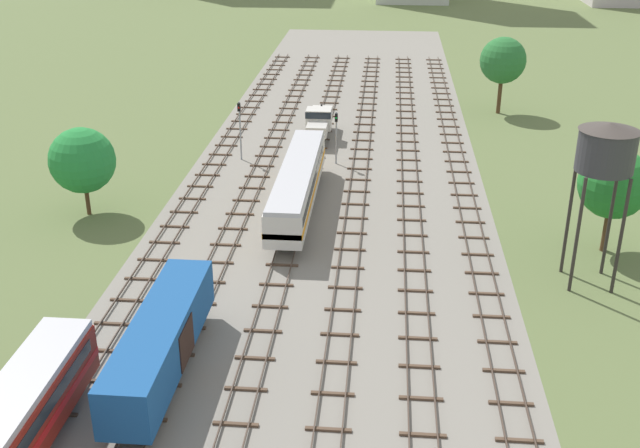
{
  "coord_description": "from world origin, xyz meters",
  "views": [
    {
      "loc": [
        4.73,
        -2.69,
        25.62
      ],
      "look_at": [
        0.0,
        50.87,
        1.5
      ],
      "focal_mm": 42.89,
      "sensor_mm": 36.0,
      "label": 1
    }
  ],
  "objects_px": {
    "freight_boxcar_left_near": "(161,340)",
    "signal_post_near": "(336,131)",
    "diesel_railcar_centre_left_mid": "(298,182)",
    "signal_post_nearest": "(240,124)",
    "water_tower": "(606,150)",
    "shunter_loco_centre_left_midfar": "(319,120)"
  },
  "relations": [
    {
      "from": "signal_post_nearest",
      "to": "signal_post_near",
      "type": "xyz_separation_m",
      "value": [
        9.61,
        -0.44,
        -0.39
      ]
    },
    {
      "from": "diesel_railcar_centre_left_mid",
      "to": "signal_post_nearest",
      "type": "xyz_separation_m",
      "value": [
        -7.2,
        12.61,
        1.16
      ]
    },
    {
      "from": "freight_boxcar_left_near",
      "to": "signal_post_nearest",
      "type": "xyz_separation_m",
      "value": [
        -2.41,
        37.0,
        1.3
      ]
    },
    {
      "from": "signal_post_nearest",
      "to": "signal_post_near",
      "type": "bearing_deg",
      "value": -2.63
    },
    {
      "from": "freight_boxcar_left_near",
      "to": "signal_post_nearest",
      "type": "distance_m",
      "value": 37.1
    },
    {
      "from": "water_tower",
      "to": "freight_boxcar_left_near",
      "type": "bearing_deg",
      "value": -152.65
    },
    {
      "from": "diesel_railcar_centre_left_mid",
      "to": "signal_post_near",
      "type": "xyz_separation_m",
      "value": [
        2.4,
        12.17,
        0.77
      ]
    },
    {
      "from": "water_tower",
      "to": "signal_post_nearest",
      "type": "height_order",
      "value": "water_tower"
    },
    {
      "from": "water_tower",
      "to": "signal_post_nearest",
      "type": "xyz_separation_m",
      "value": [
        -28.74,
        23.37,
        -5.95
      ]
    },
    {
      "from": "water_tower",
      "to": "signal_post_nearest",
      "type": "bearing_deg",
      "value": 140.88
    },
    {
      "from": "diesel_railcar_centre_left_mid",
      "to": "shunter_loco_centre_left_midfar",
      "type": "xyz_separation_m",
      "value": [
        0.0,
        20.43,
        -0.59
      ]
    },
    {
      "from": "water_tower",
      "to": "signal_post_near",
      "type": "height_order",
      "value": "water_tower"
    },
    {
      "from": "freight_boxcar_left_near",
      "to": "diesel_railcar_centre_left_mid",
      "type": "height_order",
      "value": "diesel_railcar_centre_left_mid"
    },
    {
      "from": "diesel_railcar_centre_left_mid",
      "to": "signal_post_near",
      "type": "relative_size",
      "value": 3.88
    },
    {
      "from": "signal_post_near",
      "to": "shunter_loco_centre_left_midfar",
      "type": "bearing_deg",
      "value": 106.21
    },
    {
      "from": "freight_boxcar_left_near",
      "to": "signal_post_near",
      "type": "relative_size",
      "value": 2.65
    },
    {
      "from": "diesel_railcar_centre_left_mid",
      "to": "signal_post_nearest",
      "type": "relative_size",
      "value": 3.44
    },
    {
      "from": "freight_boxcar_left_near",
      "to": "diesel_railcar_centre_left_mid",
      "type": "relative_size",
      "value": 0.68
    },
    {
      "from": "signal_post_nearest",
      "to": "diesel_railcar_centre_left_mid",
      "type": "bearing_deg",
      "value": -60.25
    },
    {
      "from": "diesel_railcar_centre_left_mid",
      "to": "signal_post_nearest",
      "type": "bearing_deg",
      "value": 119.75
    },
    {
      "from": "shunter_loco_centre_left_midfar",
      "to": "signal_post_near",
      "type": "height_order",
      "value": "signal_post_near"
    },
    {
      "from": "shunter_loco_centre_left_midfar",
      "to": "water_tower",
      "type": "distance_m",
      "value": 38.68
    }
  ]
}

